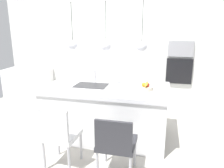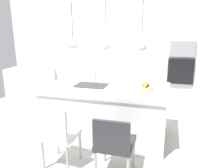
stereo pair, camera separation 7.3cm
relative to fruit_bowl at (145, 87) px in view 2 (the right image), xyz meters
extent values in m
plane|color=#BCB7AD|center=(-0.66, 0.04, -0.94)|extent=(6.60, 6.60, 0.00)
cube|color=white|center=(-0.66, 1.69, 0.36)|extent=(6.00, 0.10, 2.60)
cube|color=white|center=(-0.66, 0.04, -0.52)|extent=(2.03, 1.07, 0.84)
cube|color=white|center=(-0.66, 0.04, -0.07)|extent=(2.09, 1.13, 0.06)
cube|color=#2D2D30|center=(-0.93, 0.04, -0.05)|extent=(0.56, 0.40, 0.02)
cylinder|color=silver|center=(-0.93, 0.28, 0.07)|extent=(0.02, 0.02, 0.22)
cylinder|color=silver|center=(-0.93, 0.20, 0.17)|extent=(0.02, 0.16, 0.02)
cylinder|color=beige|center=(0.00, 0.01, -0.01)|extent=(0.26, 0.26, 0.06)
sphere|color=#B22D1E|center=(0.03, -0.01, 0.04)|extent=(0.07, 0.07, 0.07)
sphere|color=orange|center=(-0.02, -0.01, 0.04)|extent=(0.08, 0.08, 0.08)
ellipsoid|color=yellow|center=(0.02, -0.03, 0.07)|extent=(0.06, 0.19, 0.08)
cube|color=white|center=(-3.06, 1.32, -0.52)|extent=(1.10, 0.60, 0.84)
cube|color=#9E9EA3|center=(0.60, 1.62, 0.46)|extent=(0.54, 0.08, 0.34)
cube|color=black|center=(0.60, 1.62, -0.04)|extent=(0.56, 0.08, 0.56)
cube|color=silver|center=(-1.02, -0.94, -0.49)|extent=(0.45, 0.46, 0.06)
cube|color=silver|center=(-1.03, -1.14, -0.25)|extent=(0.41, 0.06, 0.42)
cylinder|color=#B2B2B7|center=(-0.83, -0.75, -0.73)|extent=(0.04, 0.04, 0.42)
cylinder|color=#B2B2B7|center=(-1.20, -0.74, -0.73)|extent=(0.04, 0.04, 0.42)
cylinder|color=#B2B2B7|center=(-0.85, -1.13, -0.73)|extent=(0.04, 0.04, 0.42)
cylinder|color=#B2B2B7|center=(-1.21, -1.12, -0.73)|extent=(0.04, 0.04, 0.42)
cube|color=#333338|center=(-0.25, -0.94, -0.51)|extent=(0.48, 0.48, 0.06)
cube|color=#333338|center=(-0.25, -1.15, -0.29)|extent=(0.45, 0.04, 0.37)
cylinder|color=#B2B2B7|center=(-0.05, -0.73, -0.74)|extent=(0.04, 0.04, 0.41)
cylinder|color=#B2B2B7|center=(-0.46, -0.73, -0.74)|extent=(0.04, 0.04, 0.41)
cylinder|color=#B2B2B7|center=(-0.46, -1.14, -0.74)|extent=(0.04, 0.04, 0.41)
sphere|color=silver|center=(-1.23, 0.04, 0.64)|extent=(0.16, 0.16, 0.16)
cylinder|color=black|center=(-1.23, 0.04, 1.02)|extent=(0.01, 0.01, 0.60)
sphere|color=silver|center=(-0.66, 0.04, 0.64)|extent=(0.16, 0.16, 0.16)
cylinder|color=black|center=(-0.66, 0.04, 1.02)|extent=(0.01, 0.01, 0.60)
sphere|color=silver|center=(-0.08, 0.04, 0.64)|extent=(0.16, 0.16, 0.16)
cylinder|color=black|center=(-0.08, 0.04, 1.02)|extent=(0.01, 0.01, 0.60)
camera|label=1|loc=(0.28, -3.41, 0.97)|focal=35.20mm
camera|label=2|loc=(0.35, -3.39, 0.97)|focal=35.20mm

